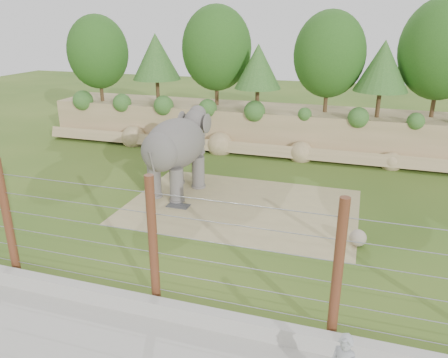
% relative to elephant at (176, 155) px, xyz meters
% --- Properties ---
extents(ground, '(90.00, 90.00, 0.00)m').
position_rel_elephant_xyz_m(ground, '(2.90, -3.73, -1.86)').
color(ground, '#32561A').
rests_on(ground, ground).
extents(back_embankment, '(30.00, 5.52, 8.77)m').
position_rel_elephant_xyz_m(back_embankment, '(3.49, 8.95, 2.10)').
color(back_embankment, '#978356').
rests_on(back_embankment, ground).
extents(dirt_patch, '(10.00, 7.00, 0.02)m').
position_rel_elephant_xyz_m(dirt_patch, '(3.40, -0.73, -1.85)').
color(dirt_patch, tan).
rests_on(dirt_patch, ground).
extents(drain_grate, '(1.00, 0.60, 0.03)m').
position_rel_elephant_xyz_m(drain_grate, '(0.72, -1.56, -1.83)').
color(drain_grate, '#262628').
rests_on(drain_grate, dirt_patch).
extents(elephant, '(2.65, 4.85, 3.73)m').
position_rel_elephant_xyz_m(elephant, '(0.00, 0.00, 0.00)').
color(elephant, '#635D58').
rests_on(elephant, ground).
extents(stone_ball, '(0.62, 0.62, 0.62)m').
position_rel_elephant_xyz_m(stone_ball, '(8.40, -2.88, -1.53)').
color(stone_ball, gray).
rests_on(stone_ball, dirt_patch).
extents(retaining_wall, '(26.00, 0.35, 0.50)m').
position_rel_elephant_xyz_m(retaining_wall, '(2.90, -8.73, -1.61)').
color(retaining_wall, '#B8B4AB').
rests_on(retaining_wall, ground).
extents(barrier_fence, '(20.26, 0.26, 4.00)m').
position_rel_elephant_xyz_m(barrier_fence, '(2.90, -8.23, 0.14)').
color(barrier_fence, brown).
rests_on(barrier_fence, ground).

